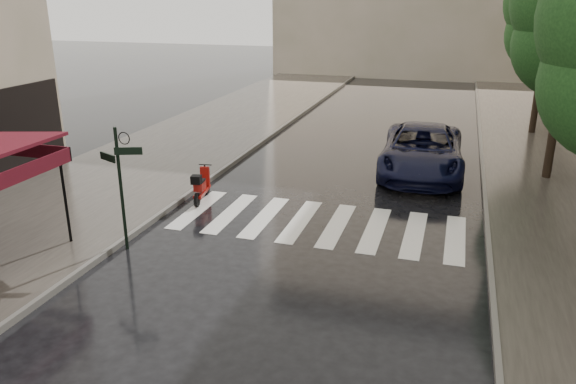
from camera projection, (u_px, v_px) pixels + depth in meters
The scene contains 11 objects.
ground at pixel (97, 319), 11.00m from camera, with size 120.00×120.00×0.00m, color black.
sidewalk_near at pixel (177, 148), 23.04m from camera, with size 6.00×60.00×0.12m, color #38332D.
sidewalk_far at pixel (570, 181), 18.99m from camera, with size 5.50×60.00×0.12m, color #38332D.
curb_near at pixel (247, 153), 22.20m from camera, with size 0.12×60.00×0.16m, color #595651.
curb_far at pixel (483, 173), 19.75m from camera, with size 0.12×60.00×0.16m, color #595651.
crosswalk at pixel (318, 223), 15.59m from camera, with size 7.85×3.20×0.01m.
signpost at pixel (120, 179), 13.43m from camera, with size 1.17×0.29×3.10m.
tree_mid at pixel (573, 9), 17.36m from camera, with size 3.80×3.80×8.34m.
tree_far at pixel (550, 9), 23.67m from camera, with size 3.80×3.80×8.16m.
scooter at pixel (201, 186), 17.13m from camera, with size 0.54×1.53×1.01m.
parked_car at pixel (422, 150), 19.73m from camera, with size 2.75×5.97×1.66m, color black.
Camera 1 is at (6.37, -8.04, 5.99)m, focal length 35.00 mm.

